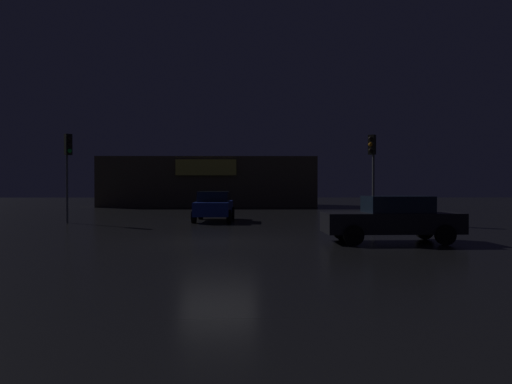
{
  "coord_description": "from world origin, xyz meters",
  "views": [
    {
      "loc": [
        1.1,
        -16.13,
        1.86
      ],
      "look_at": [
        1.28,
        2.83,
        1.62
      ],
      "focal_mm": 34.02,
      "sensor_mm": 36.0,
      "label": 1
    }
  ],
  "objects_px": {
    "traffic_signal_main": "(372,158)",
    "traffic_signal_cross_right": "(68,155)",
    "car_far": "(214,206)",
    "car_near": "(392,219)",
    "store_building": "(210,182)"
  },
  "relations": [
    {
      "from": "traffic_signal_main",
      "to": "traffic_signal_cross_right",
      "type": "relative_size",
      "value": 0.99
    },
    {
      "from": "traffic_signal_cross_right",
      "to": "traffic_signal_main",
      "type": "bearing_deg",
      "value": -0.02
    },
    {
      "from": "traffic_signal_main",
      "to": "car_far",
      "type": "height_order",
      "value": "traffic_signal_main"
    },
    {
      "from": "car_far",
      "to": "car_near",
      "type": "bearing_deg",
      "value": -55.36
    },
    {
      "from": "traffic_signal_cross_right",
      "to": "car_far",
      "type": "bearing_deg",
      "value": 10.18
    },
    {
      "from": "car_near",
      "to": "car_far",
      "type": "distance_m",
      "value": 11.65
    },
    {
      "from": "traffic_signal_main",
      "to": "traffic_signal_cross_right",
      "type": "bearing_deg",
      "value": 179.98
    },
    {
      "from": "traffic_signal_cross_right",
      "to": "store_building",
      "type": "bearing_deg",
      "value": 75.71
    },
    {
      "from": "traffic_signal_main",
      "to": "car_far",
      "type": "bearing_deg",
      "value": 170.84
    },
    {
      "from": "traffic_signal_cross_right",
      "to": "car_far",
      "type": "distance_m",
      "value": 7.72
    },
    {
      "from": "traffic_signal_main",
      "to": "car_near",
      "type": "height_order",
      "value": "traffic_signal_main"
    },
    {
      "from": "car_near",
      "to": "car_far",
      "type": "height_order",
      "value": "car_far"
    },
    {
      "from": "store_building",
      "to": "traffic_signal_cross_right",
      "type": "relative_size",
      "value": 4.29
    },
    {
      "from": "traffic_signal_main",
      "to": "car_near",
      "type": "relative_size",
      "value": 0.98
    },
    {
      "from": "car_far",
      "to": "traffic_signal_cross_right",
      "type": "bearing_deg",
      "value": -169.82
    }
  ]
}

